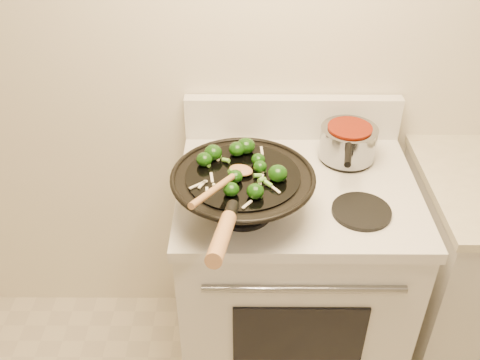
{
  "coord_description": "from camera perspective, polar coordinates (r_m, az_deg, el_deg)",
  "views": [
    {
      "loc": [
        -0.28,
        -0.24,
        1.95
      ],
      "look_at": [
        -0.29,
        1.03,
        1.03
      ],
      "focal_mm": 40.0,
      "sensor_mm": 36.0,
      "label": 1
    }
  ],
  "objects": [
    {
      "name": "wooden_spoon",
      "position": [
        1.47,
        -1.27,
        0.06
      ],
      "size": [
        0.17,
        0.31,
        0.1
      ],
      "color": "#9E6B3E",
      "rests_on": "wok"
    },
    {
      "name": "saucepan",
      "position": [
        1.87,
        11.45,
        4.02
      ],
      "size": [
        0.19,
        0.31,
        0.11
      ],
      "color": "gray",
      "rests_on": "stove"
    },
    {
      "name": "stirfry",
      "position": [
        1.55,
        0.17,
        1.7
      ],
      "size": [
        0.28,
        0.31,
        0.05
      ],
      "color": "#0F3308",
      "rests_on": "wok"
    },
    {
      "name": "wok",
      "position": [
        1.57,
        0.28,
        -1.22
      ],
      "size": [
        0.42,
        0.7,
        0.27
      ],
      "color": "black",
      "rests_on": "stove"
    },
    {
      "name": "stove",
      "position": [
        2.05,
        5.38,
        -10.52
      ],
      "size": [
        0.78,
        0.67,
        1.08
      ],
      "color": "silver",
      "rests_on": "ground"
    }
  ]
}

